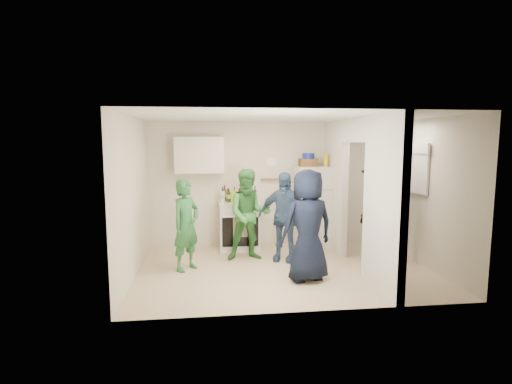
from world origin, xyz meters
The scene contains 39 objects.
floor centered at (0.00, 0.00, 0.00)m, with size 4.80×4.80×0.00m, color beige.
wall_back centered at (0.00, 1.70, 1.25)m, with size 4.80×4.80×0.00m, color silver.
wall_front centered at (0.00, -1.70, 1.25)m, with size 4.80×4.80×0.00m, color silver.
wall_left centered at (-2.40, 0.00, 1.25)m, with size 3.40×3.40×0.00m, color silver.
wall_right centered at (2.40, 0.00, 1.25)m, with size 3.40×3.40×0.00m, color silver.
ceiling centered at (0.00, 0.00, 2.50)m, with size 4.80×4.80×0.00m, color white.
partition_pier_back centered at (1.20, 1.10, 1.25)m, with size 0.12×1.20×2.50m, color silver.
partition_pier_front centered at (1.20, -1.10, 1.25)m, with size 0.12×1.20×2.50m, color silver.
partition_header centered at (1.20, 0.00, 2.30)m, with size 0.12×1.00×0.40m, color silver.
stove centered at (-0.65, 1.37, 0.47)m, with size 0.79×0.66×0.94m, color white.
upper_cabinet centered at (-1.40, 1.52, 1.85)m, with size 0.95×0.34×0.70m, color silver.
fridge centered at (0.84, 1.34, 0.81)m, with size 0.67×0.65×1.62m, color silver.
wicker_basket centered at (0.74, 1.39, 1.70)m, with size 0.35×0.25×0.15m, color brown.
blue_bowl centered at (0.74, 1.39, 1.83)m, with size 0.24×0.24×0.11m, color navy.
yellow_cup_stack_top centered at (1.06, 1.24, 1.75)m, with size 0.09×0.09×0.25m, color yellow.
wall_clock centered at (0.05, 1.68, 1.70)m, with size 0.22×0.22×0.03m, color white.
spice_shelf centered at (0.00, 1.65, 1.35)m, with size 0.35×0.08×0.03m, color olive.
nook_window centered at (2.38, 0.20, 1.65)m, with size 0.03×0.70×0.80m, color black.
nook_window_frame centered at (2.36, 0.20, 1.65)m, with size 0.04×0.76×0.86m, color white.
nook_valance centered at (2.34, 0.20, 2.00)m, with size 0.04×0.82×0.18m, color white.
yellow_cup_stack_stove centered at (-0.77, 1.15, 1.07)m, with size 0.09×0.09×0.25m, color yellow.
red_cup centered at (-0.43, 1.17, 1.00)m, with size 0.09×0.09×0.12m, color red.
person_green_left centered at (-1.61, 0.15, 0.75)m, with size 0.55×0.36×1.50m, color #2B6C36.
person_green_center centered at (-0.52, 0.62, 0.81)m, with size 0.79×0.62×1.63m, color #3D8B3D.
person_denim centered at (0.08, 0.48, 0.79)m, with size 0.93×0.39×1.59m, color #334F70.
person_navy centered at (0.24, -0.57, 0.85)m, with size 0.83×0.54×1.71m, color black.
person_nook centered at (1.70, 0.15, 0.92)m, with size 1.19×0.68×1.84m, color black.
bottle_a centered at (-0.92, 1.49, 1.10)m, with size 0.08×0.08×0.31m, color brown.
bottle_b centered at (-0.85, 1.29, 1.08)m, with size 0.07×0.07×0.27m, color #194B1D.
bottle_c centered at (-0.72, 1.50, 1.08)m, with size 0.06×0.06×0.28m, color silver.
bottle_d centered at (-0.62, 1.33, 1.09)m, with size 0.07×0.07×0.30m, color brown.
bottle_e centered at (-0.56, 1.57, 1.08)m, with size 0.07×0.07×0.28m, color #A6AEB8.
bottle_f centered at (-0.46, 1.40, 1.07)m, with size 0.07×0.07×0.26m, color #143719.
bottle_g centered at (-0.38, 1.53, 1.10)m, with size 0.07×0.07×0.32m, color olive.
bottle_h centered at (-0.97, 1.26, 1.09)m, with size 0.08×0.08×0.30m, color silver.
bottle_i centered at (-0.61, 1.46, 1.11)m, with size 0.07×0.07×0.32m, color #5B280F.
bottle_j centered at (-0.34, 1.27, 1.10)m, with size 0.06×0.06×0.32m, color #1D5729.
bottle_k centered at (-0.86, 1.40, 1.07)m, with size 0.06×0.06×0.25m, color brown.
bottle_l centered at (-0.51, 1.23, 1.08)m, with size 0.07×0.07×0.27m, color #999FA9.
Camera 1 is at (-1.23, -6.35, 2.12)m, focal length 28.00 mm.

